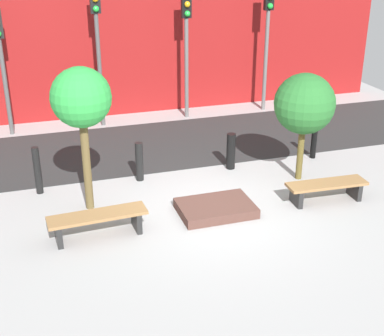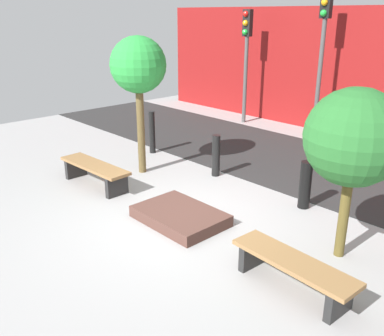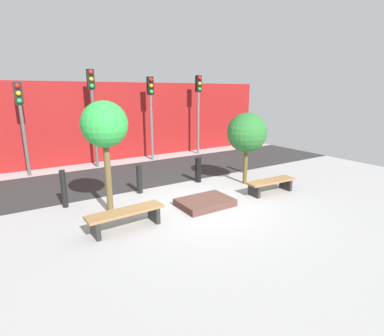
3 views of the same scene
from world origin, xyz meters
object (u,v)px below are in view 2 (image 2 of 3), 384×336
Objects in this scene: traffic_light_mid_west at (323,38)px; bench_left at (95,170)px; bollard_far_left at (152,132)px; bollard_center at (305,185)px; bench_right at (293,268)px; planter_bed at (180,216)px; bollard_left at (216,156)px; traffic_light_west at (246,46)px; tree_behind_left_bench at (138,67)px; tree_behind_right_bench at (354,138)px.

bench_left is at bearing -99.75° from traffic_light_mid_west.
bollard_center is at bearing 0.00° from bollard_far_left.
bench_right is 0.43× the size of traffic_light_mid_west.
bench_left is 0.46× the size of traffic_light_mid_west.
planter_bed is 2.34m from bollard_left.
bollard_left is 0.26× the size of traffic_light_west.
bench_left is 2.57m from bollard_left.
traffic_light_mid_west is at bearing 78.07° from tree_behind_left_bench.
tree_behind_right_bench is at bearing 92.98° from bench_right.
bench_left is 2.10× the size of bollard_center.
planter_bed is 0.61× the size of tree_behind_right_bench.
traffic_light_mid_west reaches higher than bench_right.
bollard_center is at bearing -59.92° from traffic_light_mid_west.
traffic_light_west reaches higher than bollard_center.
bollard_left is (1.28, 1.03, -1.85)m from tree_behind_left_bench.
tree_behind_right_bench is 3.89m from bollard_left.
bench_right is 2.41m from planter_bed.
traffic_light_west is 2.62m from traffic_light_mid_west.
bollard_center is at bearing 16.33° from tree_behind_left_bench.
tree_behind_right_bench is at bearing 11.03° from bench_left.
planter_bed is 0.37× the size of traffic_light_mid_west.
bollard_left is 4.75m from traffic_light_mid_west.
bollard_center is at bearing -39.75° from traffic_light_west.
tree_behind_right_bench is (0.00, 1.19, 1.47)m from bench_right.
traffic_light_west is (-6.28, 5.19, 0.62)m from tree_behind_right_bench.
bench_left is 1.07× the size of bench_right.
bollard_left is 2.23m from bollard_center.
bench_right is 0.59× the size of tree_behind_left_bench.
bollard_far_left reaches higher than bollard_left.
bench_right is 1.90m from tree_behind_right_bench.
planter_bed is 3.09m from tree_behind_right_bench.
planter_bed is 1.41× the size of bollard_far_left.
tree_behind_right_bench is at bearing -39.55° from traffic_light_west.
bollard_center is (-1.28, 1.03, -1.34)m from tree_behind_right_bench.
bench_right is at bearing -4.78° from planter_bed.
planter_bed is at bearing -57.83° from traffic_light_west.
tree_behind_left_bench reaches higher than planter_bed.
bollard_far_left is at bearing 148.83° from planter_bed.
tree_behind_right_bench reaches higher than bollard_left.
traffic_light_west is at bearing 123.70° from bollard_left.
tree_behind_right_bench is (4.79, 0.00, -0.53)m from tree_behind_left_bench.
bollard_left is (2.23, 0.00, -0.08)m from bollard_far_left.
tree_behind_left_bench reaches higher than bollard_center.
tree_behind_right_bench is 0.62× the size of traffic_light_mid_west.
bollard_far_left reaches higher than bollard_center.
tree_behind_left_bench is at bearing -141.22° from bollard_left.
bench_right is at bearing -14.01° from tree_behind_left_bench.
planter_bed is 7.66m from traffic_light_west.
bollard_center is (2.23, 0.00, -0.02)m from bollard_left.
tree_behind_left_bench reaches higher than bench_left.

